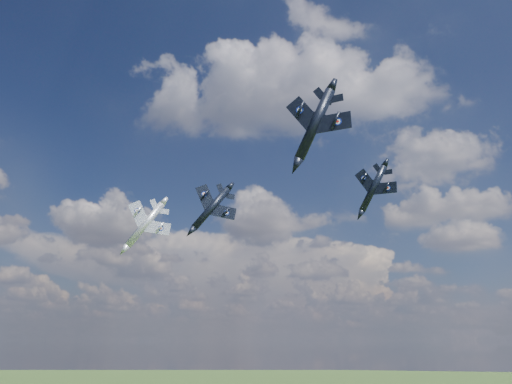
% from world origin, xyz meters
% --- Properties ---
extents(jet_lead_navy, '(14.11, 16.28, 8.27)m').
position_xyz_m(jet_lead_navy, '(-8.94, 11.77, 80.34)').
color(jet_lead_navy, black).
extents(jet_right_navy, '(12.38, 15.61, 7.24)m').
position_xyz_m(jet_right_navy, '(13.34, -12.44, 84.40)').
color(jet_right_navy, black).
extents(jet_high_navy, '(13.43, 16.08, 7.54)m').
position_xyz_m(jet_high_navy, '(20.84, 25.08, 86.11)').
color(jet_high_navy, black).
extents(jet_left_silver, '(16.03, 18.47, 9.01)m').
position_xyz_m(jet_left_silver, '(-26.06, 19.85, 79.86)').
color(jet_left_silver, '#B2B5BD').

